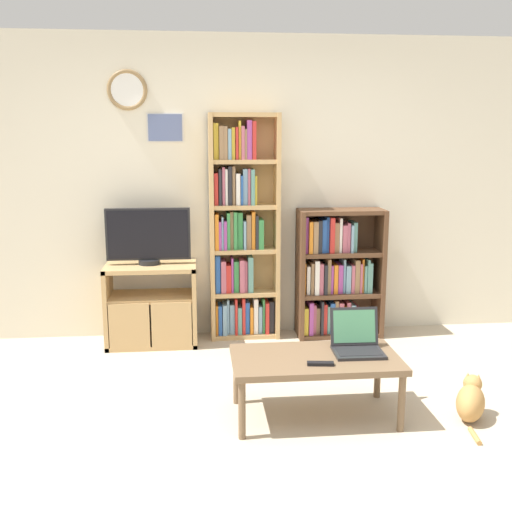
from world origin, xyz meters
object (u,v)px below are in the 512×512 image
object	(u,v)px
tv_stand	(152,305)
bookshelf_tall	(241,232)
television	(148,236)
laptop	(356,341)
remote_near_laptop	(320,364)
coffee_table	(315,363)
cat	(471,401)
bookshelf_short	(335,275)

from	to	relation	value
tv_stand	bookshelf_tall	world-z (taller)	bookshelf_tall
tv_stand	television	distance (m)	0.59
bookshelf_tall	laptop	size ratio (longest dim) A/B	6.13
bookshelf_tall	remote_near_laptop	size ratio (longest dim) A/B	11.82
bookshelf_tall	coffee_table	xyz separation A→B (m)	(0.35, -1.61, -0.57)
television	coffee_table	world-z (taller)	television
television	remote_near_laptop	size ratio (longest dim) A/B	4.27
laptop	cat	world-z (taller)	laptop
coffee_table	remote_near_laptop	distance (m)	0.16
tv_stand	coffee_table	size ratio (longest dim) A/B	0.73
television	cat	xyz separation A→B (m)	(2.10, -1.66, -0.81)
laptop	cat	xyz separation A→B (m)	(0.69, -0.21, -0.34)
remote_near_laptop	cat	distance (m)	1.01
remote_near_laptop	television	bearing A→B (deg)	41.48
tv_stand	bookshelf_short	xyz separation A→B (m)	(1.60, 0.10, 0.20)
coffee_table	cat	xyz separation A→B (m)	(0.97, -0.14, -0.24)
bookshelf_tall	television	bearing A→B (deg)	-173.68
bookshelf_tall	bookshelf_short	world-z (taller)	bookshelf_tall
laptop	cat	bearing A→B (deg)	-15.26
television	laptop	xyz separation A→B (m)	(1.41, -1.45, -0.46)
laptop	coffee_table	bearing A→B (deg)	-164.86
bookshelf_tall	remote_near_laptop	distance (m)	1.86
tv_stand	remote_near_laptop	xyz separation A→B (m)	(1.12, -1.62, 0.07)
cat	coffee_table	bearing A→B (deg)	-157.92
bookshelf_tall	cat	bearing A→B (deg)	-53.00
tv_stand	television	world-z (taller)	television
laptop	remote_near_laptop	xyz separation A→B (m)	(-0.28, -0.22, -0.06)
bookshelf_tall	remote_near_laptop	world-z (taller)	bookshelf_tall
television	remote_near_laptop	bearing A→B (deg)	-55.84
bookshelf_short	cat	xyz separation A→B (m)	(0.49, -1.71, -0.42)
television	laptop	world-z (taller)	television
coffee_table	laptop	world-z (taller)	laptop
bookshelf_short	laptop	size ratio (longest dim) A/B	3.57
laptop	remote_near_laptop	bearing A→B (deg)	-140.81
laptop	television	bearing A→B (deg)	135.44
tv_stand	remote_near_laptop	distance (m)	1.97
tv_stand	cat	distance (m)	2.65
television	bookshelf_tall	size ratio (longest dim) A/B	0.36
cat	tv_stand	bearing A→B (deg)	172.46
bookshelf_tall	laptop	xyz separation A→B (m)	(0.62, -1.54, -0.47)
television	cat	size ratio (longest dim) A/B	1.46
bookshelf_tall	bookshelf_short	xyz separation A→B (m)	(0.83, -0.04, -0.39)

